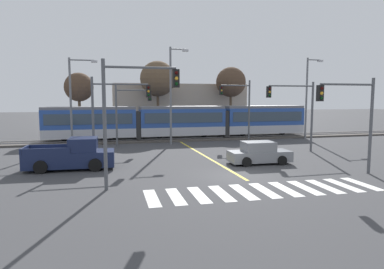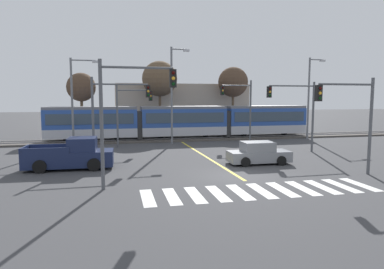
{
  "view_description": "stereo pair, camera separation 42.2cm",
  "coord_description": "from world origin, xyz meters",
  "px_view_note": "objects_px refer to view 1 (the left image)",
  "views": [
    {
      "loc": [
        -7.45,
        -18.11,
        4.48
      ],
      "look_at": [
        -0.79,
        7.97,
        1.6
      ],
      "focal_mm": 32.0,
      "sensor_mm": 36.0,
      "label": 1
    },
    {
      "loc": [
        -7.04,
        -18.21,
        4.48
      ],
      "look_at": [
        -0.79,
        7.97,
        1.6
      ],
      "focal_mm": 32.0,
      "sensor_mm": 36.0,
      "label": 2
    }
  ],
  "objects_px": {
    "traffic_light_far_left": "(129,107)",
    "bare_tree_east": "(231,82)",
    "traffic_light_near_left": "(130,104)",
    "street_lamp_east": "(308,94)",
    "sedan_crossing": "(259,153)",
    "street_lamp_west": "(74,96)",
    "pickup_truck": "(72,156)",
    "light_rail_tram": "(182,121)",
    "traffic_light_mid_left": "(113,105)",
    "traffic_light_mid_right": "(297,105)",
    "traffic_light_near_right": "(353,111)",
    "traffic_light_far_right": "(240,102)",
    "street_lamp_centre": "(172,91)",
    "bare_tree_far_west": "(79,87)",
    "bare_tree_west": "(158,79)"
  },
  "relations": [
    {
      "from": "street_lamp_centre",
      "to": "traffic_light_mid_left",
      "type": "bearing_deg",
      "value": -129.66
    },
    {
      "from": "traffic_light_near_left",
      "to": "bare_tree_east",
      "type": "relative_size",
      "value": 0.75
    },
    {
      "from": "light_rail_tram",
      "to": "street_lamp_centre",
      "type": "distance_m",
      "value": 4.95
    },
    {
      "from": "light_rail_tram",
      "to": "bare_tree_west",
      "type": "height_order",
      "value": "bare_tree_west"
    },
    {
      "from": "traffic_light_far_left",
      "to": "bare_tree_far_west",
      "type": "distance_m",
      "value": 11.32
    },
    {
      "from": "traffic_light_near_right",
      "to": "pickup_truck",
      "type": "bearing_deg",
      "value": 160.32
    },
    {
      "from": "traffic_light_near_right",
      "to": "traffic_light_far_left",
      "type": "relative_size",
      "value": 0.99
    },
    {
      "from": "pickup_truck",
      "to": "street_lamp_east",
      "type": "distance_m",
      "value": 26.23
    },
    {
      "from": "street_lamp_centre",
      "to": "street_lamp_east",
      "type": "height_order",
      "value": "street_lamp_centre"
    },
    {
      "from": "traffic_light_near_left",
      "to": "street_lamp_east",
      "type": "distance_m",
      "value": 26.09
    },
    {
      "from": "street_lamp_east",
      "to": "bare_tree_west",
      "type": "distance_m",
      "value": 17.41
    },
    {
      "from": "traffic_light_far_right",
      "to": "pickup_truck",
      "type": "bearing_deg",
      "value": -147.58
    },
    {
      "from": "light_rail_tram",
      "to": "traffic_light_mid_left",
      "type": "distance_m",
      "value": 12.81
    },
    {
      "from": "traffic_light_far_right",
      "to": "traffic_light_near_left",
      "type": "xyz_separation_m",
      "value": [
        -11.92,
        -15.24,
        0.15
      ]
    },
    {
      "from": "traffic_light_near_left",
      "to": "street_lamp_west",
      "type": "height_order",
      "value": "street_lamp_west"
    },
    {
      "from": "pickup_truck",
      "to": "traffic_light_far_left",
      "type": "height_order",
      "value": "traffic_light_far_left"
    },
    {
      "from": "street_lamp_east",
      "to": "bare_tree_east",
      "type": "bearing_deg",
      "value": 125.08
    },
    {
      "from": "sedan_crossing",
      "to": "traffic_light_far_right",
      "type": "height_order",
      "value": "traffic_light_far_right"
    },
    {
      "from": "street_lamp_centre",
      "to": "street_lamp_east",
      "type": "bearing_deg",
      "value": 3.08
    },
    {
      "from": "traffic_light_mid_right",
      "to": "traffic_light_far_left",
      "type": "height_order",
      "value": "traffic_light_mid_right"
    },
    {
      "from": "pickup_truck",
      "to": "street_lamp_centre",
      "type": "xyz_separation_m",
      "value": [
        8.36,
        9.92,
        4.34
      ]
    },
    {
      "from": "bare_tree_west",
      "to": "bare_tree_east",
      "type": "relative_size",
      "value": 1.06
    },
    {
      "from": "traffic_light_near_right",
      "to": "traffic_light_far_right",
      "type": "xyz_separation_m",
      "value": [
        -0.72,
        15.32,
        0.29
      ]
    },
    {
      "from": "pickup_truck",
      "to": "bare_tree_west",
      "type": "bearing_deg",
      "value": 66.24
    },
    {
      "from": "sedan_crossing",
      "to": "bare_tree_east",
      "type": "xyz_separation_m",
      "value": [
        5.54,
        20.19,
        5.77
      ]
    },
    {
      "from": "traffic_light_near_left",
      "to": "street_lamp_east",
      "type": "height_order",
      "value": "street_lamp_east"
    },
    {
      "from": "traffic_light_near_right",
      "to": "bare_tree_far_west",
      "type": "xyz_separation_m",
      "value": [
        -16.64,
        24.55,
        1.91
      ]
    },
    {
      "from": "bare_tree_far_west",
      "to": "bare_tree_east",
      "type": "relative_size",
      "value": 0.88
    },
    {
      "from": "sedan_crossing",
      "to": "bare_tree_west",
      "type": "relative_size",
      "value": 0.48
    },
    {
      "from": "street_lamp_west",
      "to": "bare_tree_far_west",
      "type": "xyz_separation_m",
      "value": [
        -0.07,
        8.26,
        1.0
      ]
    },
    {
      "from": "light_rail_tram",
      "to": "traffic_light_near_right",
      "type": "xyz_separation_m",
      "value": [
        5.82,
        -19.03,
        1.71
      ]
    },
    {
      "from": "street_lamp_west",
      "to": "street_lamp_east",
      "type": "relative_size",
      "value": 0.92
    },
    {
      "from": "traffic_light_near_right",
      "to": "traffic_light_mid_right",
      "type": "distance_m",
      "value": 8.49
    },
    {
      "from": "street_lamp_east",
      "to": "sedan_crossing",
      "type": "bearing_deg",
      "value": -133.55
    },
    {
      "from": "traffic_light_near_left",
      "to": "sedan_crossing",
      "type": "bearing_deg",
      "value": 26.15
    },
    {
      "from": "sedan_crossing",
      "to": "bare_tree_west",
      "type": "bearing_deg",
      "value": 100.89
    },
    {
      "from": "traffic_light_near_left",
      "to": "light_rail_tram",
      "type": "bearing_deg",
      "value": 70.21
    },
    {
      "from": "sedan_crossing",
      "to": "bare_tree_west",
      "type": "xyz_separation_m",
      "value": [
        -3.88,
        20.18,
        6.06
      ]
    },
    {
      "from": "traffic_light_near_right",
      "to": "traffic_light_far_left",
      "type": "bearing_deg",
      "value": 128.92
    },
    {
      "from": "pickup_truck",
      "to": "bare_tree_far_west",
      "type": "bearing_deg",
      "value": 92.25
    },
    {
      "from": "street_lamp_centre",
      "to": "bare_tree_west",
      "type": "distance_m",
      "value": 9.2
    },
    {
      "from": "traffic_light_near_right",
      "to": "street_lamp_east",
      "type": "distance_m",
      "value": 18.17
    },
    {
      "from": "bare_tree_far_west",
      "to": "bare_tree_east",
      "type": "distance_m",
      "value": 18.53
    },
    {
      "from": "pickup_truck",
      "to": "traffic_light_far_right",
      "type": "height_order",
      "value": "traffic_light_far_right"
    },
    {
      "from": "bare_tree_west",
      "to": "traffic_light_far_right",
      "type": "bearing_deg",
      "value": -53.92
    },
    {
      "from": "traffic_light_mid_right",
      "to": "bare_tree_east",
      "type": "relative_size",
      "value": 0.69
    },
    {
      "from": "traffic_light_far_left",
      "to": "bare_tree_east",
      "type": "distance_m",
      "value": 17.21
    },
    {
      "from": "traffic_light_near_right",
      "to": "bare_tree_far_west",
      "type": "distance_m",
      "value": 29.71
    },
    {
      "from": "traffic_light_near_left",
      "to": "bare_tree_west",
      "type": "relative_size",
      "value": 0.71
    },
    {
      "from": "light_rail_tram",
      "to": "sedan_crossing",
      "type": "bearing_deg",
      "value": -81.52
    }
  ]
}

